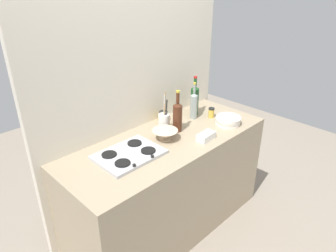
{
  "coord_description": "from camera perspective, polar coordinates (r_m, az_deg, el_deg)",
  "views": [
    {
      "loc": [
        -1.56,
        -1.56,
        2.11
      ],
      "look_at": [
        0.0,
        0.0,
        1.02
      ],
      "focal_mm": 33.4,
      "sensor_mm": 36.0,
      "label": 1
    }
  ],
  "objects": [
    {
      "name": "wine_bottle_mid_left",
      "position": [
        2.84,
        4.73,
        3.83
      ],
      "size": [
        0.07,
        0.07,
        0.34
      ],
      "color": "gray",
      "rests_on": "counter_block"
    },
    {
      "name": "wine_bottle_leftmost",
      "position": [
        2.91,
        4.87,
        4.85
      ],
      "size": [
        0.08,
        0.08,
        0.37
      ],
      "color": "#19471E",
      "rests_on": "counter_block"
    },
    {
      "name": "ground_plane",
      "position": [
        3.05,
        0.0,
        -17.45
      ],
      "size": [
        6.0,
        6.0,
        0.0
      ],
      "primitive_type": "plane",
      "color": "gray",
      "rests_on": "ground"
    },
    {
      "name": "backsplash_panel",
      "position": [
        2.68,
        -5.77,
        4.2
      ],
      "size": [
        1.9,
        0.06,
        2.21
      ],
      "primitive_type": "cube",
      "color": "beige",
      "rests_on": "ground"
    },
    {
      "name": "mixing_bowl",
      "position": [
        2.49,
        -0.55,
        -1.57
      ],
      "size": [
        0.21,
        0.21,
        0.08
      ],
      "color": "beige",
      "rests_on": "counter_block"
    },
    {
      "name": "stovetop_hob",
      "position": [
        2.3,
        -7.12,
        -5.15
      ],
      "size": [
        0.47,
        0.35,
        0.04
      ],
      "color": "#B2B2B7",
      "rests_on": "counter_block"
    },
    {
      "name": "plate_stack",
      "position": [
        2.8,
        10.89,
        1.0
      ],
      "size": [
        0.22,
        0.22,
        0.07
      ],
      "color": "silver",
      "rests_on": "counter_block"
    },
    {
      "name": "condiment_jar_front",
      "position": [
        2.9,
        7.91,
        2.45
      ],
      "size": [
        0.06,
        0.06,
        0.09
      ],
      "color": "gold",
      "rests_on": "counter_block"
    },
    {
      "name": "butter_dish",
      "position": [
        2.51,
        6.96,
        -1.9
      ],
      "size": [
        0.17,
        0.09,
        0.06
      ],
      "primitive_type": "cube",
      "rotation": [
        0.0,
        0.0,
        0.06
      ],
      "color": "white",
      "rests_on": "counter_block"
    },
    {
      "name": "wine_bottle_mid_right",
      "position": [
        2.59,
        1.75,
        1.86
      ],
      "size": [
        0.08,
        0.08,
        0.36
      ],
      "color": "#472314",
      "rests_on": "counter_block"
    },
    {
      "name": "utensil_crock",
      "position": [
        2.64,
        -0.72,
        0.91
      ],
      "size": [
        0.09,
        0.09,
        0.33
      ],
      "color": "silver",
      "rests_on": "counter_block"
    },
    {
      "name": "counter_block",
      "position": [
        2.76,
        0.0,
        -10.68
      ],
      "size": [
        1.8,
        0.7,
        0.9
      ],
      "primitive_type": "cube",
      "color": "tan",
      "rests_on": "ground"
    },
    {
      "name": "condiment_jar_rear",
      "position": [
        2.81,
        -0.84,
        1.84
      ],
      "size": [
        0.08,
        0.08,
        0.09
      ],
      "color": "gold",
      "rests_on": "counter_block"
    }
  ]
}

